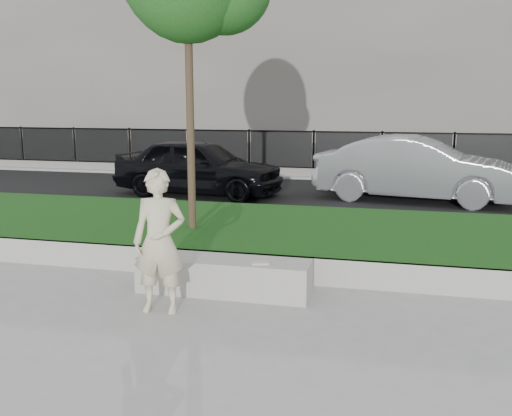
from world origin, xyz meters
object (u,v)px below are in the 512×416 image
(car_dark, at_px, (199,167))
(man, at_px, (159,242))
(stone_bench, at_px, (224,276))
(book, at_px, (261,263))
(car_silver, at_px, (416,169))

(car_dark, bearing_deg, man, -157.18)
(stone_bench, xyz_separation_m, man, (-0.57, -0.83, 0.65))
(book, relative_size, car_dark, 0.05)
(stone_bench, distance_m, man, 1.20)
(book, xyz_separation_m, car_silver, (2.21, 7.97, 0.37))
(car_silver, bearing_deg, book, 174.03)
(stone_bench, distance_m, car_silver, 8.36)
(man, height_order, car_silver, man)
(stone_bench, bearing_deg, car_dark, 111.70)
(car_dark, xyz_separation_m, car_silver, (5.70, 0.47, 0.05))
(man, bearing_deg, car_dark, 98.43)
(car_dark, relative_size, car_silver, 0.91)
(book, distance_m, car_dark, 8.28)
(man, xyz_separation_m, car_silver, (3.32, 8.70, -0.03))
(car_silver, bearing_deg, man, 168.65)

